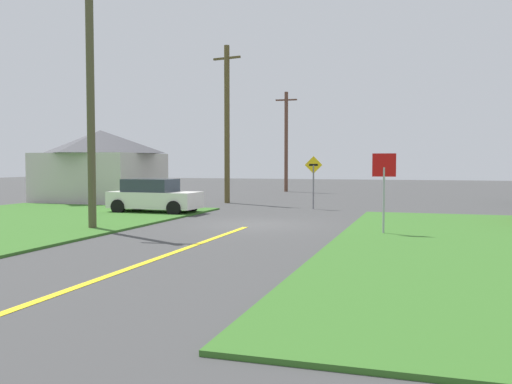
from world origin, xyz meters
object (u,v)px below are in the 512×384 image
Objects in this scene: utility_pole_mid at (227,123)px; barn at (101,166)px; stop_sign at (384,178)px; direction_sign at (313,176)px; utility_pole_near at (90,93)px; parked_car_near_building at (154,196)px; utility_pole_far at (286,141)px.

utility_pole_mid is 8.38m from barn.
stop_sign is 0.98× the size of direction_sign.
direction_sign is (-4.21, 9.49, -0.19)m from stop_sign.
utility_pole_mid is 7.04m from direction_sign.
barn is at bearing -34.60° from stop_sign.
utility_pole_mid reaches higher than direction_sign.
barn is (-7.90, 12.74, -2.63)m from utility_pole_near.
parked_car_near_building is at bearing -145.65° from direction_sign.
utility_pole_far is 16.94m from barn.
stop_sign is at bearing -32.21° from barn.
stop_sign reaches higher than parked_car_near_building.
direction_sign is at bearing -71.34° from utility_pole_far.
utility_pole_mid is at bearing -53.35° from stop_sign.
utility_pole_near is 3.44× the size of direction_sign.
direction_sign is (6.71, 4.58, 0.89)m from parked_car_near_building.
direction_sign is (5.57, -16.50, -2.54)m from utility_pole_far.
utility_pole_far is 1.31× the size of barn.
parked_car_near_building is 9.50m from barn.
direction_sign is at bearing -25.69° from utility_pole_mid.
utility_pole_near reaches higher than stop_sign.
utility_pole_near reaches higher than direction_sign.
parked_car_near_building is at bearing -26.62° from stop_sign.
stop_sign is 16.03m from utility_pole_mid.
utility_pole_near is at bearing -90.39° from utility_pole_far.
barn reaches higher than parked_car_near_building.
direction_sign is (5.76, 10.99, -3.13)m from utility_pole_near.
utility_pole_mid is at bearing 7.21° from barn.
utility_pole_far is (-9.78, 26.00, 2.34)m from stop_sign.
utility_pole_near is at bearing -90.11° from utility_pole_mid.
utility_pole_mid is (0.03, 13.74, -0.10)m from utility_pole_near.
parked_car_near_building is 7.62m from utility_pole_near.
utility_pole_far is 3.02× the size of direction_sign.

